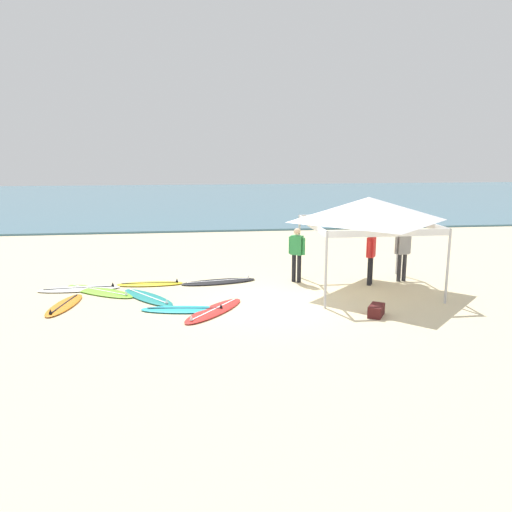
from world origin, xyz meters
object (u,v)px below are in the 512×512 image
object	(u,v)px
surfboard_yellow	(150,284)
surfboard_teal	(148,297)
surfboard_orange	(64,305)
surfboard_red	(214,310)
surfboard_cyan	(185,309)
surfboard_lime	(100,291)
surfboard_black	(219,281)
person_green	(297,251)
canopy_tent	(368,209)
surfboard_white	(80,289)
gear_bag_near_tent	(376,310)
person_grey	(403,251)
person_red	(371,253)

from	to	relation	value
surfboard_yellow	surfboard_teal	bearing A→B (deg)	-87.80
surfboard_orange	surfboard_red	xyz separation A→B (m)	(3.93, -0.97, -0.00)
surfboard_cyan	surfboard_lime	distance (m)	3.24
surfboard_teal	surfboard_black	world-z (taller)	same
surfboard_teal	surfboard_cyan	world-z (taller)	same
surfboard_lime	person_green	xyz separation A→B (m)	(5.95, 0.46, 0.95)
surfboard_orange	canopy_tent	bearing A→B (deg)	4.45
surfboard_cyan	surfboard_white	world-z (taller)	same
surfboard_teal	surfboard_red	size ratio (longest dim) A/B	0.95
surfboard_white	person_green	distance (m)	6.66
person_green	gear_bag_near_tent	bearing A→B (deg)	-69.66
surfboard_orange	person_grey	bearing A→B (deg)	8.11
gear_bag_near_tent	person_green	bearing A→B (deg)	110.34
canopy_tent	surfboard_cyan	world-z (taller)	canopy_tent
surfboard_black	person_red	world-z (taller)	person_red
canopy_tent	surfboard_teal	bearing A→B (deg)	-178.17
person_green	surfboard_teal	bearing A→B (deg)	-164.07
canopy_tent	surfboard_white	distance (m)	8.83
surfboard_white	person_grey	bearing A→B (deg)	-1.10
person_grey	person_green	bearing A→B (deg)	174.48
surfboard_orange	person_grey	xyz separation A→B (m)	(9.96, 1.42, 0.95)
surfboard_black	surfboard_white	world-z (taller)	same
surfboard_lime	gear_bag_near_tent	distance (m)	7.88
surfboard_cyan	surfboard_yellow	bearing A→B (deg)	112.16
surfboard_cyan	surfboard_lime	world-z (taller)	same
surfboard_teal	canopy_tent	bearing A→B (deg)	1.83
canopy_tent	surfboard_lime	xyz separation A→B (m)	(-7.82, 0.61, -2.35)
canopy_tent	person_red	world-z (taller)	canopy_tent
canopy_tent	surfboard_teal	size ratio (longest dim) A/B	1.58
surfboard_yellow	surfboard_white	size ratio (longest dim) A/B	0.84
surfboard_red	person_red	bearing A→B (deg)	23.20
gear_bag_near_tent	person_red	bearing A→B (deg)	73.39
surfboard_cyan	person_red	size ratio (longest dim) A/B	1.37
canopy_tent	person_green	distance (m)	2.57
surfboard_red	person_grey	bearing A→B (deg)	21.58
canopy_tent	surfboard_orange	world-z (taller)	canopy_tent
canopy_tent	surfboard_yellow	world-z (taller)	canopy_tent
surfboard_teal	person_grey	xyz separation A→B (m)	(7.81, 0.96, 0.95)
surfboard_cyan	person_red	world-z (taller)	person_red
canopy_tent	surfboard_black	bearing A→B (deg)	163.32
surfboard_orange	surfboard_white	bearing A→B (deg)	88.08
canopy_tent	surfboard_black	world-z (taller)	canopy_tent
surfboard_teal	surfboard_black	xyz separation A→B (m)	(2.06, 1.49, -0.00)
surfboard_cyan	gear_bag_near_tent	distance (m)	4.86
surfboard_red	gear_bag_near_tent	world-z (taller)	gear_bag_near_tent
surfboard_yellow	surfboard_red	world-z (taller)	same
surfboard_cyan	surfboard_black	bearing A→B (deg)	69.54
canopy_tent	surfboard_red	bearing A→B (deg)	-160.43
surfboard_black	person_red	xyz separation A→B (m)	(4.61, -0.82, 0.95)
surfboard_cyan	surfboard_white	distance (m)	3.95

